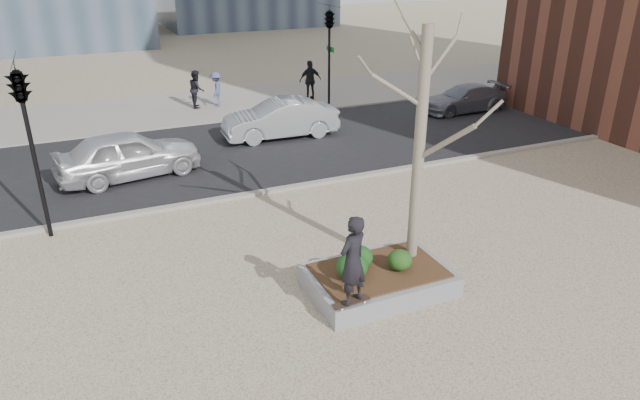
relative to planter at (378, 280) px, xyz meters
name	(u,v)px	position (x,y,z in m)	size (l,w,h in m)	color
ground	(336,300)	(-1.00, 0.00, -0.23)	(120.00, 120.00, 0.00)	#C0AD8D
street	(217,154)	(-1.00, 10.00, -0.21)	(60.00, 8.00, 0.02)	black
far_sidewalk	(179,108)	(-1.00, 17.00, -0.21)	(60.00, 6.00, 0.02)	gray
planter	(378,280)	(0.00, 0.00, 0.00)	(3.00, 2.00, 0.45)	gray
planter_mulch	(379,270)	(0.00, 0.00, 0.25)	(2.70, 1.70, 0.04)	#382314
sycamore_tree	(422,111)	(1.00, 0.30, 3.56)	(2.80, 2.80, 6.60)	gray
shrub_left	(352,267)	(-0.69, -0.07, 0.55)	(0.66, 0.66, 0.56)	#123815
shrub_middle	(359,257)	(-0.34, 0.26, 0.51)	(0.59, 0.59, 0.50)	#103312
shrub_right	(400,260)	(0.41, -0.15, 0.49)	(0.53, 0.53, 0.45)	#133912
skateboard	(351,303)	(-1.10, -0.88, 0.26)	(0.78, 0.20, 0.07)	black
skateboarder	(353,261)	(-1.10, -0.88, 1.21)	(0.67, 0.44, 1.83)	black
police_car	(128,154)	(-4.09, 8.99, 0.56)	(1.80, 4.48, 1.53)	silver
car_silver	(280,119)	(1.78, 10.99, 0.52)	(1.54, 4.41, 1.45)	#AFB3B8
car_third	(464,98)	(10.62, 11.24, 0.38)	(1.63, 4.01, 1.17)	slate
pedestrian_a	(197,89)	(-0.16, 16.77, 0.64)	(0.82, 0.64, 1.69)	black
pedestrian_b	(216,89)	(0.71, 16.64, 0.58)	(1.01, 0.58, 1.56)	#464E7F
pedestrian_c	(310,80)	(5.17, 16.03, 0.73)	(1.09, 0.45, 1.86)	black
traffic_light_near	(33,153)	(-6.50, 5.60, 2.02)	(0.60, 2.48, 4.50)	black
traffic_light_far	(329,57)	(5.50, 14.60, 2.02)	(0.60, 2.48, 4.50)	black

